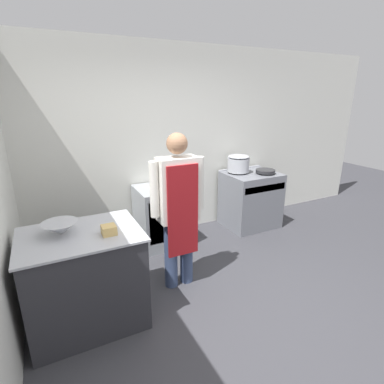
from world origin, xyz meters
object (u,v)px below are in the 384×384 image
(fridge_unit, at_px, (159,216))
(stove, at_px, (250,199))
(person_cook, at_px, (178,204))
(saute_pan, at_px, (265,171))
(mixing_bowl, at_px, (60,228))
(stock_pot, at_px, (238,163))
(plastic_tub, at_px, (109,230))

(fridge_unit, bearing_deg, stove, -1.95)
(stove, bearing_deg, person_cook, -150.67)
(saute_pan, bearing_deg, mixing_bowl, -162.76)
(stove, xyz_separation_m, stock_pot, (-0.18, 0.12, 0.58))
(stove, bearing_deg, mixing_bowl, -159.71)
(person_cook, distance_m, stock_pot, 1.83)
(plastic_tub, bearing_deg, fridge_unit, 54.26)
(fridge_unit, height_order, person_cook, person_cook)
(mixing_bowl, relative_size, stock_pot, 0.90)
(person_cook, distance_m, saute_pan, 2.01)
(stove, bearing_deg, saute_pan, -35.93)
(plastic_tub, bearing_deg, person_cook, 20.05)
(fridge_unit, height_order, mixing_bowl, mixing_bowl)
(plastic_tub, xyz_separation_m, stock_pot, (2.26, 1.34, 0.09))
(saute_pan, bearing_deg, stock_pot, 145.43)
(person_cook, relative_size, saute_pan, 5.68)
(mixing_bowl, xyz_separation_m, plastic_tub, (0.36, -0.18, -0.02))
(person_cook, xyz_separation_m, saute_pan, (1.83, 0.82, -0.03))
(mixing_bowl, xyz_separation_m, stock_pot, (2.62, 1.15, 0.07))
(fridge_unit, bearing_deg, mixing_bowl, -139.60)
(stove, bearing_deg, fridge_unit, 178.05)
(stove, distance_m, plastic_tub, 2.77)
(stock_pot, bearing_deg, fridge_unit, -177.15)
(stove, relative_size, saute_pan, 3.01)
(stock_pot, bearing_deg, person_cook, -144.65)
(person_cook, height_order, plastic_tub, person_cook)
(stove, distance_m, stock_pot, 0.62)
(stove, xyz_separation_m, saute_pan, (0.16, -0.12, 0.47))
(mixing_bowl, height_order, plastic_tub, mixing_bowl)
(fridge_unit, relative_size, person_cook, 0.49)
(plastic_tub, bearing_deg, saute_pan, 22.99)
(stove, bearing_deg, stock_pot, 146.68)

